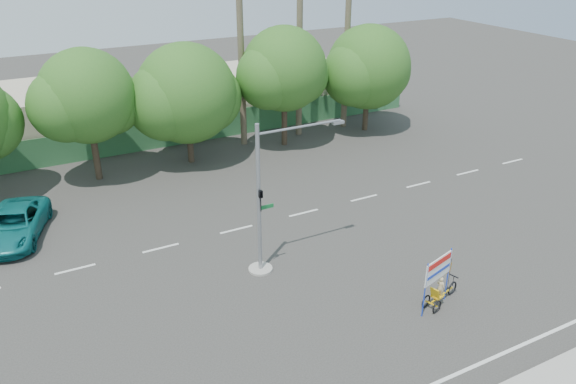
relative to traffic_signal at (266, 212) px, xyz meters
name	(u,v)px	position (x,y,z in m)	size (l,w,h in m)	color
ground	(355,301)	(2.20, -3.98, -2.92)	(120.00, 120.00, 0.00)	#33302D
fence	(188,130)	(2.20, 17.52, -1.92)	(38.00, 0.08, 2.00)	#336B3D
building_left	(29,119)	(-7.80, 22.02, -0.92)	(12.00, 8.00, 4.00)	beige
building_right	(262,90)	(10.20, 22.02, -1.12)	(14.00, 8.00, 3.60)	beige
tree_left	(86,100)	(-4.85, 14.02, 2.14)	(6.66, 5.60, 8.07)	#473828
tree_center	(186,96)	(1.14, 14.02, 1.55)	(7.62, 6.40, 7.85)	#473828
tree_right	(284,72)	(8.15, 14.02, 2.32)	(6.90, 5.80, 8.36)	#473828
tree_far_right	(368,70)	(15.15, 14.02, 1.73)	(7.38, 6.20, 7.94)	#473828
palm_mid	(349,1)	(14.20, 15.52, 6.48)	(3.73, 3.79, 15.45)	#70604C
palm_short	(240,17)	(5.70, 15.52, 5.94)	(3.73, 3.79, 14.45)	#70604C
traffic_signal	(266,212)	(0.00, 0.00, 0.00)	(4.72, 1.10, 7.00)	gray
trike_billboard	(439,284)	(5.04, -5.77, -1.90)	(2.49, 1.00, 2.53)	black
pickup_truck	(14,224)	(-9.92, 8.38, -2.16)	(2.53, 5.50, 1.53)	#0F6B6D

